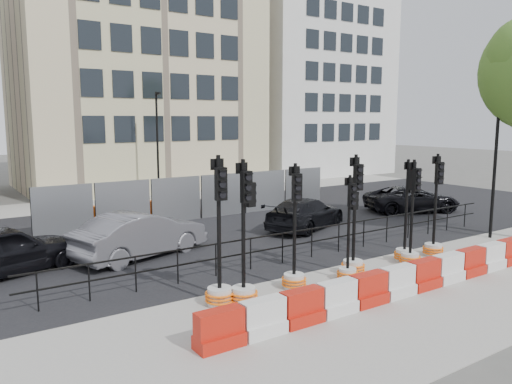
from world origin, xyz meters
TOP-DOWN VIEW (x-y plane):
  - ground at (0.00, 0.00)m, footprint 120.00×120.00m
  - sidewalk_near at (0.00, -3.00)m, footprint 40.00×6.00m
  - road at (0.00, 7.00)m, footprint 40.00×14.00m
  - sidewalk_far at (0.00, 16.00)m, footprint 40.00×4.00m
  - building_cream at (2.00, 21.99)m, footprint 15.00×10.06m
  - building_white at (17.00, 21.99)m, footprint 12.00×9.06m
  - kerb_railing at (0.00, 1.20)m, footprint 18.00×0.04m
  - heras_fencing at (-0.49, 9.71)m, footprint 14.33×1.72m
  - lamp_post_far at (0.50, 14.98)m, footprint 0.12×0.56m
  - lamp_post_near at (7.50, -0.52)m, footprint 0.12×0.56m
  - barrier_row at (-0.00, -2.80)m, footprint 12.55×0.50m
  - traffic_signal_a at (-4.61, -0.79)m, footprint 0.73×0.73m
  - traffic_signal_b at (-4.07, -1.06)m, footprint 0.71×0.71m
  - traffic_signal_c at (-2.35, -0.86)m, footprint 0.67×0.67m
  - traffic_signal_d at (-0.66, -1.17)m, footprint 0.59×0.59m
  - traffic_signal_e at (-0.14, -0.84)m, footprint 0.70×0.70m
  - traffic_signal_f at (2.24, -0.77)m, footprint 0.65×0.65m
  - traffic_signal_g at (2.01, -1.17)m, footprint 0.65×0.65m
  - traffic_signal_h at (3.51, -0.89)m, footprint 0.67×0.67m
  - car_a at (-8.64, 4.77)m, footprint 4.10×5.33m
  - car_b at (-4.62, 4.43)m, footprint 4.22×5.53m
  - car_c at (2.65, 4.73)m, footprint 5.04×5.80m
  - car_d at (9.43, 4.76)m, footprint 5.24×6.03m

SIDE VIEW (x-z plane):
  - ground at x=0.00m, z-range 0.00..0.00m
  - sidewalk_near at x=0.00m, z-range 0.00..0.02m
  - sidewalk_far at x=0.00m, z-range 0.00..0.02m
  - road at x=0.00m, z-range 0.00..0.03m
  - barrier_row at x=0.00m, z-range -0.03..0.77m
  - car_d at x=9.43m, z-range 0.00..1.28m
  - car_c at x=2.65m, z-range 0.00..1.30m
  - traffic_signal_g at x=2.01m, z-range -0.97..2.34m
  - kerb_railing at x=0.00m, z-range 0.19..1.19m
  - traffic_signal_c at x=-2.35m, z-range -1.00..2.40m
  - traffic_signal_h at x=3.51m, z-range -1.00..2.41m
  - heras_fencing at x=-0.49m, z-range -0.29..1.71m
  - traffic_signal_d at x=-0.66m, z-range -0.79..2.22m
  - traffic_signal_e at x=-0.14m, z-range -1.04..2.50m
  - car_a at x=-8.64m, z-range 0.00..1.50m
  - car_b at x=-4.62m, z-range 0.00..1.52m
  - traffic_signal_a at x=-4.61m, z-range -1.08..2.61m
  - traffic_signal_f at x=2.24m, z-range -0.86..2.43m
  - traffic_signal_b at x=-4.07m, z-range -0.94..2.65m
  - lamp_post_far at x=0.50m, z-range 0.22..6.22m
  - lamp_post_near at x=7.50m, z-range 0.22..6.22m
  - building_white at x=17.00m, z-range 0.00..16.00m
  - building_cream at x=2.00m, z-range 0.00..18.00m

